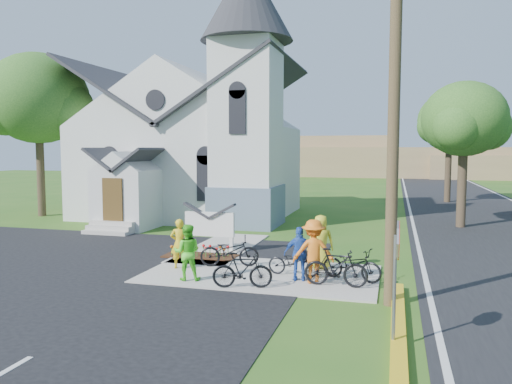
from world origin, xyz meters
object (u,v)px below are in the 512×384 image
(cyclist_3, at_px, (314,251))
(bike_4, at_px, (352,264))
(cyclist_4, at_px, (321,242))
(cyclist_2, at_px, (300,254))
(stop_sign, at_px, (397,257))
(bike_0, at_px, (230,251))
(bike_1, at_px, (242,270))
(cyclist_0, at_px, (179,244))
(cyclist_1, at_px, (187,252))
(utility_pole, at_px, (397,82))
(bike_2, at_px, (293,262))
(church_sign, at_px, (210,225))
(bike_3, at_px, (336,268))

(cyclist_3, bearing_deg, bike_4, -165.62)
(cyclist_4, bearing_deg, cyclist_2, 62.03)
(stop_sign, xyz_separation_m, bike_0, (-5.14, 5.28, -1.24))
(stop_sign, distance_m, bike_1, 5.16)
(cyclist_0, xyz_separation_m, cyclist_1, (0.80, -1.25, 0.02))
(bike_0, relative_size, cyclist_2, 1.21)
(cyclist_3, bearing_deg, bike_1, 16.97)
(utility_pole, relative_size, cyclist_0, 6.34)
(cyclist_1, height_order, bike_4, cyclist_1)
(bike_1, bearing_deg, utility_pole, -108.81)
(bike_2, bearing_deg, bike_4, -87.29)
(cyclist_2, height_order, cyclist_3, cyclist_3)
(stop_sign, distance_m, bike_0, 7.48)
(church_sign, bearing_deg, cyclist_1, -78.14)
(church_sign, height_order, cyclist_3, cyclist_3)
(utility_pole, relative_size, bike_0, 5.31)
(cyclist_1, distance_m, cyclist_3, 3.62)
(cyclist_0, bearing_deg, cyclist_1, 102.86)
(bike_3, height_order, cyclist_4, cyclist_4)
(bike_3, bearing_deg, bike_4, -23.33)
(utility_pole, relative_size, cyclist_4, 5.85)
(bike_1, xyz_separation_m, cyclist_3, (1.77, 1.06, 0.41))
(bike_3, distance_m, bike_4, 0.86)
(cyclist_0, bearing_deg, cyclist_3, 152.72)
(bike_0, bearing_deg, cyclist_4, -96.99)
(utility_pole, relative_size, bike_3, 5.70)
(church_sign, xyz_separation_m, utility_pole, (6.56, -4.70, 4.38))
(bike_1, bearing_deg, stop_sign, -141.28)
(utility_pole, relative_size, cyclist_3, 5.56)
(church_sign, relative_size, bike_0, 1.17)
(cyclist_0, bearing_deg, utility_pole, 143.65)
(stop_sign, height_order, cyclist_2, stop_sign)
(bike_1, height_order, bike_3, bike_3)
(church_sign, relative_size, cyclist_3, 1.22)
(cyclist_1, height_order, cyclist_4, cyclist_4)
(cyclist_0, relative_size, bike_3, 0.90)
(stop_sign, height_order, cyclist_4, stop_sign)
(church_sign, xyz_separation_m, cyclist_1, (0.84, -4.02, -0.17))
(bike_1, xyz_separation_m, bike_4, (2.80, 1.62, -0.02))
(cyclist_2, distance_m, bike_2, 0.68)
(bike_0, bearing_deg, cyclist_0, 97.42)
(utility_pole, xyz_separation_m, bike_4, (-1.14, 1.92, -4.88))
(bike_1, bearing_deg, cyclist_1, 63.46)
(cyclist_4, bearing_deg, bike_0, -5.22)
(cyclist_0, distance_m, bike_1, 3.07)
(cyclist_0, bearing_deg, church_sign, -109.01)
(bike_2, xyz_separation_m, cyclist_3, (0.70, -0.63, 0.49))
(stop_sign, xyz_separation_m, cyclist_1, (-5.79, 3.38, -0.92))
(stop_sign, distance_m, cyclist_1, 6.77)
(church_sign, distance_m, bike_4, 6.12)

